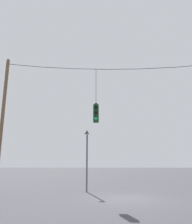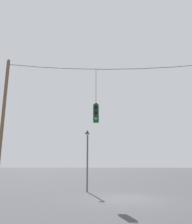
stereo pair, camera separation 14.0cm
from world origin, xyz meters
TOP-DOWN VIEW (x-y plane):
  - ground_plane at (0.00, 0.00)m, footprint 200.00×200.00m
  - utility_pole_left at (-7.80, -0.14)m, footprint 0.21×0.21m
  - span_wire at (0.00, -0.14)m, footprint 15.61×0.03m
  - traffic_light_over_intersection at (-1.82, -0.15)m, footprint 0.34×0.46m
  - street_lamp at (-2.61, 2.89)m, footprint 0.39×0.68m

SIDE VIEW (x-z plane):
  - ground_plane at x=0.00m, z-range 0.00..0.00m
  - street_lamp at x=-2.61m, z-range 0.81..5.25m
  - utility_pole_left at x=-7.80m, z-range -0.01..8.93m
  - traffic_light_over_intersection at x=-1.82m, z-range 3.32..6.90m
  - span_wire at x=0.00m, z-range 7.98..8.50m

